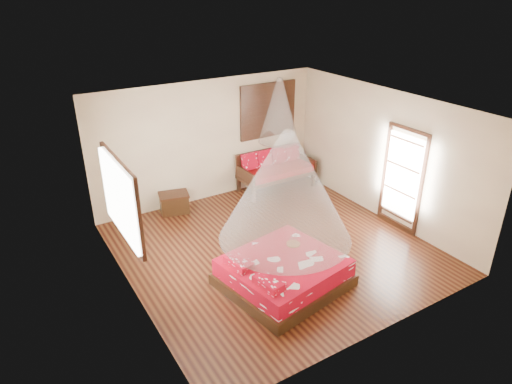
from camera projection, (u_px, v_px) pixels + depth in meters
room at (275, 183)px, 8.31m from camera, size 5.54×5.54×2.84m
bed at (283, 273)px, 7.75m from camera, size 2.18×2.03×0.63m
daybed at (275, 168)px, 11.28m from camera, size 1.87×0.83×0.96m
storage_chest at (174, 203)px, 10.20m from camera, size 0.74×0.61×0.45m
shutter_panel at (268, 110)px, 10.95m from camera, size 1.52×0.06×1.32m
window_left at (123, 198)px, 7.06m from camera, size 0.10×1.74×1.34m
glazed_door at (402, 180)px, 9.27m from camera, size 0.08×1.02×2.16m
wine_tray at (293, 242)px, 8.07m from camera, size 0.24×0.24×0.20m
mosquito_net_main at (286, 187)px, 7.07m from camera, size 2.15×2.15×1.80m
mosquito_net_daybed at (279, 111)px, 10.55m from camera, size 0.96×0.96×1.50m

